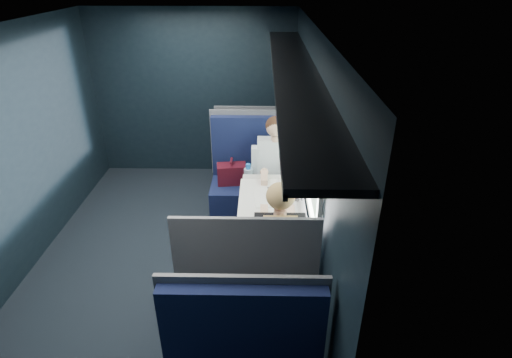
{
  "coord_description": "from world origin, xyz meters",
  "views": [
    {
      "loc": [
        0.96,
        -3.35,
        2.74
      ],
      "look_at": [
        0.9,
        0.0,
        0.95
      ],
      "focal_mm": 28.0,
      "sensor_mm": 36.0,
      "label": 1
    }
  ],
  "objects_px": {
    "laptop": "(288,189)",
    "man": "(275,168)",
    "seat_bay_near": "(252,184)",
    "table": "(269,205)",
    "woman": "(279,243)",
    "bottle_small": "(297,172)",
    "seat_row_front": "(255,153)",
    "cup": "(297,174)",
    "seat_bay_far": "(248,286)"
  },
  "relations": [
    {
      "from": "seat_bay_near",
      "to": "man",
      "type": "height_order",
      "value": "man"
    },
    {
      "from": "seat_bay_far",
      "to": "seat_row_front",
      "type": "bearing_deg",
      "value": 90.0
    },
    {
      "from": "seat_bay_far",
      "to": "laptop",
      "type": "relative_size",
      "value": 3.41
    },
    {
      "from": "seat_row_front",
      "to": "cup",
      "type": "xyz_separation_m",
      "value": [
        0.48,
        -1.37,
        0.38
      ]
    },
    {
      "from": "bottle_small",
      "to": "seat_bay_near",
      "type": "bearing_deg",
      "value": 134.17
    },
    {
      "from": "seat_row_front",
      "to": "laptop",
      "type": "bearing_deg",
      "value": -77.98
    },
    {
      "from": "seat_bay_near",
      "to": "seat_bay_far",
      "type": "bearing_deg",
      "value": -89.63
    },
    {
      "from": "table",
      "to": "seat_row_front",
      "type": "distance_m",
      "value": 1.82
    },
    {
      "from": "table",
      "to": "woman",
      "type": "bearing_deg",
      "value": -84.55
    },
    {
      "from": "man",
      "to": "woman",
      "type": "distance_m",
      "value": 1.41
    },
    {
      "from": "table",
      "to": "laptop",
      "type": "relative_size",
      "value": 2.71
    },
    {
      "from": "man",
      "to": "woman",
      "type": "relative_size",
      "value": 1.0
    },
    {
      "from": "table",
      "to": "laptop",
      "type": "distance_m",
      "value": 0.24
    },
    {
      "from": "woman",
      "to": "bottle_small",
      "type": "bearing_deg",
      "value": 78.58
    },
    {
      "from": "table",
      "to": "seat_bay_far",
      "type": "distance_m",
      "value": 0.93
    },
    {
      "from": "seat_bay_near",
      "to": "cup",
      "type": "xyz_separation_m",
      "value": [
        0.49,
        -0.45,
        0.36
      ]
    },
    {
      "from": "table",
      "to": "woman",
      "type": "height_order",
      "value": "woman"
    },
    {
      "from": "table",
      "to": "cup",
      "type": "distance_m",
      "value": 0.53
    },
    {
      "from": "table",
      "to": "man",
      "type": "xyz_separation_m",
      "value": [
        0.07,
        0.7,
        0.06
      ]
    },
    {
      "from": "seat_bay_near",
      "to": "seat_bay_far",
      "type": "distance_m",
      "value": 1.75
    },
    {
      "from": "man",
      "to": "seat_row_front",
      "type": "bearing_deg",
      "value": 102.83
    },
    {
      "from": "seat_bay_far",
      "to": "cup",
      "type": "xyz_separation_m",
      "value": [
        0.48,
        1.3,
        0.37
      ]
    },
    {
      "from": "seat_bay_far",
      "to": "seat_row_front",
      "type": "height_order",
      "value": "seat_bay_far"
    },
    {
      "from": "table",
      "to": "cup",
      "type": "relative_size",
      "value": 10.85
    },
    {
      "from": "laptop",
      "to": "man",
      "type": "bearing_deg",
      "value": 100.59
    },
    {
      "from": "seat_bay_far",
      "to": "bottle_small",
      "type": "bearing_deg",
      "value": 69.46
    },
    {
      "from": "man",
      "to": "bottle_small",
      "type": "bearing_deg",
      "value": -55.73
    },
    {
      "from": "man",
      "to": "cup",
      "type": "height_order",
      "value": "man"
    },
    {
      "from": "table",
      "to": "cup",
      "type": "height_order",
      "value": "cup"
    },
    {
      "from": "bottle_small",
      "to": "cup",
      "type": "distance_m",
      "value": 0.07
    },
    {
      "from": "seat_row_front",
      "to": "table",
      "type": "bearing_deg",
      "value": -84.2
    },
    {
      "from": "seat_row_front",
      "to": "laptop",
      "type": "relative_size",
      "value": 3.14
    },
    {
      "from": "bottle_small",
      "to": "man",
      "type": "bearing_deg",
      "value": 124.27
    },
    {
      "from": "woman",
      "to": "man",
      "type": "bearing_deg",
      "value": 90.0
    },
    {
      "from": "seat_bay_near",
      "to": "laptop",
      "type": "bearing_deg",
      "value": -64.73
    },
    {
      "from": "bottle_small",
      "to": "table",
      "type": "bearing_deg",
      "value": -127.25
    },
    {
      "from": "seat_bay_near",
      "to": "cup",
      "type": "relative_size",
      "value": 13.67
    },
    {
      "from": "woman",
      "to": "cup",
      "type": "height_order",
      "value": "woman"
    },
    {
      "from": "seat_row_front",
      "to": "woman",
      "type": "distance_m",
      "value": 2.54
    },
    {
      "from": "man",
      "to": "table",
      "type": "bearing_deg",
      "value": -95.52
    },
    {
      "from": "seat_bay_far",
      "to": "bottle_small",
      "type": "distance_m",
      "value": 1.4
    },
    {
      "from": "seat_bay_near",
      "to": "laptop",
      "type": "xyz_separation_m",
      "value": [
        0.38,
        -0.8,
        0.38
      ]
    },
    {
      "from": "seat_bay_far",
      "to": "cup",
      "type": "relative_size",
      "value": 13.67
    },
    {
      "from": "table",
      "to": "seat_row_front",
      "type": "height_order",
      "value": "seat_row_front"
    },
    {
      "from": "table",
      "to": "man",
      "type": "distance_m",
      "value": 0.7
    },
    {
      "from": "table",
      "to": "seat_bay_near",
      "type": "xyz_separation_m",
      "value": [
        -0.19,
        0.87,
        -0.24
      ]
    },
    {
      "from": "seat_bay_near",
      "to": "woman",
      "type": "bearing_deg",
      "value": -80.61
    },
    {
      "from": "seat_bay_near",
      "to": "laptop",
      "type": "relative_size",
      "value": 3.41
    },
    {
      "from": "seat_bay_near",
      "to": "bottle_small",
      "type": "height_order",
      "value": "seat_bay_near"
    },
    {
      "from": "woman",
      "to": "laptop",
      "type": "relative_size",
      "value": 3.58
    }
  ]
}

